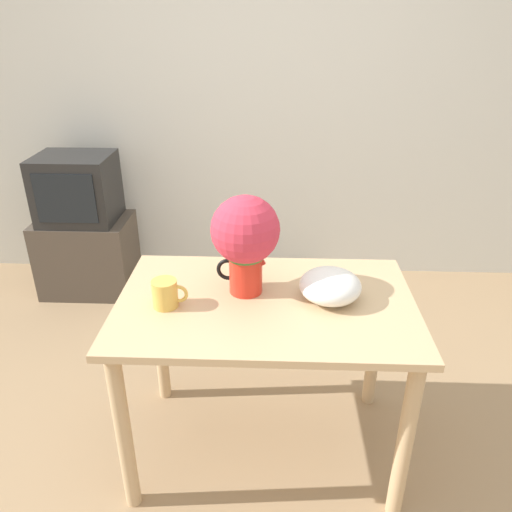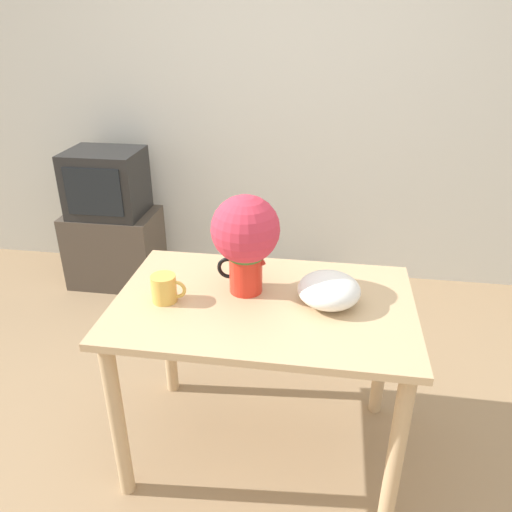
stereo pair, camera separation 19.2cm
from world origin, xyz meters
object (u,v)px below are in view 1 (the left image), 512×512
(coffee_mug, at_px, (166,294))
(white_bowl, at_px, (330,286))
(flower_vase, at_px, (245,237))
(tv_set, at_px, (77,189))

(coffee_mug, bearing_deg, white_bowl, 6.57)
(flower_vase, relative_size, tv_set, 0.83)
(coffee_mug, bearing_deg, flower_vase, 22.89)
(tv_set, bearing_deg, white_bowl, -42.15)
(tv_set, bearing_deg, flower_vase, -48.08)
(coffee_mug, xyz_separation_m, white_bowl, (0.62, 0.07, 0.01))
(tv_set, bearing_deg, coffee_mug, -58.42)
(white_bowl, bearing_deg, coffee_mug, -173.43)
(flower_vase, bearing_deg, coffee_mug, -157.11)
(flower_vase, xyz_separation_m, tv_set, (-1.17, 1.30, -0.26))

